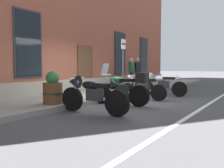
# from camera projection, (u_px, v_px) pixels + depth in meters

# --- Properties ---
(ground_plane) EXTENTS (140.00, 140.00, 0.00)m
(ground_plane) POSITION_uv_depth(u_px,v_px,m) (112.00, 101.00, 8.81)
(ground_plane) COLOR #424244
(sidewalk) EXTENTS (28.91, 2.67, 0.15)m
(sidewalk) POSITION_uv_depth(u_px,v_px,m) (84.00, 96.00, 9.54)
(sidewalk) COLOR gray
(sidewalk) RESTS_ON ground_plane
(lane_stripe) EXTENTS (28.91, 0.12, 0.01)m
(lane_stripe) POSITION_uv_depth(u_px,v_px,m) (201.00, 109.00, 7.05)
(lane_stripe) COLOR silver
(lane_stripe) RESTS_ON ground_plane
(motorcycle_black_sport) EXTENTS (0.62, 2.17, 1.02)m
(motorcycle_black_sport) POSITION_uv_depth(u_px,v_px,m) (91.00, 93.00, 6.34)
(motorcycle_black_sport) COLOR black
(motorcycle_black_sport) RESTS_ON ground_plane
(motorcycle_green_touring) EXTENTS (0.62, 2.05, 1.37)m
(motorcycle_green_touring) POSITION_uv_depth(u_px,v_px,m) (122.00, 88.00, 7.68)
(motorcycle_green_touring) COLOR black
(motorcycle_green_touring) RESTS_ON ground_plane
(motorcycle_grey_naked) EXTENTS (0.62, 2.00, 0.94)m
(motorcycle_grey_naked) POSITION_uv_depth(u_px,v_px,m) (142.00, 87.00, 9.11)
(motorcycle_grey_naked) COLOR black
(motorcycle_grey_naked) RESTS_ON ground_plane
(motorcycle_white_sport) EXTENTS (0.62, 2.11, 1.02)m
(motorcycle_white_sport) POSITION_uv_depth(u_px,v_px,m) (161.00, 83.00, 10.27)
(motorcycle_white_sport) COLOR black
(motorcycle_white_sport) RESTS_ON ground_plane
(pedestrian_striped_shirt) EXTENTS (0.45, 0.58, 1.63)m
(pedestrian_striped_shirt) POSITION_uv_depth(u_px,v_px,m) (131.00, 70.00, 13.65)
(pedestrian_striped_shirt) COLOR #1E1E4C
(pedestrian_striped_shirt) RESTS_ON sidewalk
(pedestrian_dark_jacket) EXTENTS (0.55, 0.34, 1.65)m
(pedestrian_dark_jacket) POSITION_uv_depth(u_px,v_px,m) (138.00, 70.00, 14.13)
(pedestrian_dark_jacket) COLOR #38332D
(pedestrian_dark_jacket) RESTS_ON sidewalk
(parking_sign) EXTENTS (0.36, 0.07, 2.39)m
(parking_sign) POSITION_uv_depth(u_px,v_px,m) (123.00, 57.00, 10.74)
(parking_sign) COLOR #4C4C51
(parking_sign) RESTS_ON sidewalk
(barrel_planter) EXTENTS (0.60, 0.60, 0.97)m
(barrel_planter) POSITION_uv_depth(u_px,v_px,m) (53.00, 90.00, 7.02)
(barrel_planter) COLOR brown
(barrel_planter) RESTS_ON sidewalk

